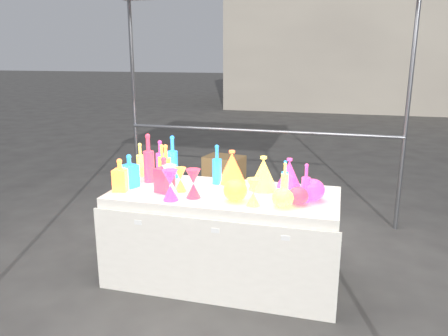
% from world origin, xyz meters
% --- Properties ---
extents(ground, '(80.00, 80.00, 0.00)m').
position_xyz_m(ground, '(0.00, 0.00, 0.00)').
color(ground, '#5C5955').
rests_on(ground, ground).
extents(display_table, '(1.84, 0.83, 0.75)m').
position_xyz_m(display_table, '(0.00, -0.01, 0.37)').
color(display_table, white).
rests_on(display_table, ground).
extents(background_building, '(14.00, 6.00, 6.00)m').
position_xyz_m(background_building, '(4.00, 14.00, 3.00)').
color(background_building, '#BBB09C').
rests_on(background_building, ground).
extents(cardboard_box_closed, '(0.60, 0.49, 0.39)m').
position_xyz_m(cardboard_box_closed, '(-0.73, 2.71, 0.20)').
color(cardboard_box_closed, '#AC804D').
rests_on(cardboard_box_closed, ground).
extents(cardboard_box_flat, '(0.69, 0.53, 0.05)m').
position_xyz_m(cardboard_box_flat, '(0.02, 2.34, 0.03)').
color(cardboard_box_flat, '#AC804D').
rests_on(cardboard_box_flat, ground).
extents(bottle_0, '(0.08, 0.08, 0.29)m').
position_xyz_m(bottle_0, '(-0.66, 0.33, 0.90)').
color(bottle_0, '#F41649').
rests_on(bottle_0, display_table).
extents(bottle_1, '(0.11, 0.11, 0.38)m').
position_xyz_m(bottle_1, '(-0.55, 0.30, 0.94)').
color(bottle_1, '#17832E').
rests_on(bottle_1, display_table).
extents(bottle_2, '(0.10, 0.10, 0.42)m').
position_xyz_m(bottle_2, '(-0.70, 0.12, 0.96)').
color(bottle_2, '#E04F17').
rests_on(bottle_2, display_table).
extents(bottle_3, '(0.11, 0.11, 0.32)m').
position_xyz_m(bottle_3, '(-0.69, 0.35, 0.91)').
color(bottle_3, '#1B579E').
rests_on(bottle_3, display_table).
extents(bottle_4, '(0.09, 0.09, 0.30)m').
position_xyz_m(bottle_4, '(-0.85, 0.27, 0.90)').
color(bottle_4, '#137A7B').
rests_on(bottle_4, display_table).
extents(bottle_6, '(0.10, 0.10, 0.32)m').
position_xyz_m(bottle_6, '(-0.57, 0.19, 0.91)').
color(bottle_6, '#F41649').
rests_on(bottle_6, display_table).
extents(bottle_7, '(0.09, 0.09, 0.34)m').
position_xyz_m(bottle_7, '(-0.12, 0.22, 0.92)').
color(bottle_7, '#17832E').
rests_on(bottle_7, display_table).
extents(decanter_0, '(0.12, 0.12, 0.27)m').
position_xyz_m(decanter_0, '(-0.81, -0.18, 0.88)').
color(decanter_0, '#F41649').
rests_on(decanter_0, display_table).
extents(decanter_1, '(0.15, 0.15, 0.29)m').
position_xyz_m(decanter_1, '(-0.46, -0.12, 0.89)').
color(decanter_1, '#E04F17').
rests_on(decanter_1, display_table).
extents(decanter_2, '(0.15, 0.15, 0.28)m').
position_xyz_m(decanter_2, '(-0.79, -0.07, 0.89)').
color(decanter_2, '#17832E').
rests_on(decanter_2, display_table).
extents(hourglass_0, '(0.13, 0.13, 0.23)m').
position_xyz_m(hourglass_0, '(-0.19, -0.19, 0.86)').
color(hourglass_0, '#E04F17').
rests_on(hourglass_0, display_table).
extents(hourglass_1, '(0.14, 0.14, 0.24)m').
position_xyz_m(hourglass_1, '(-0.34, -0.29, 0.87)').
color(hourglass_1, '#1B579E').
rests_on(hourglass_1, display_table).
extents(hourglass_2, '(0.12, 0.12, 0.20)m').
position_xyz_m(hourglass_2, '(0.29, -0.25, 0.85)').
color(hourglass_2, '#137A7B').
rests_on(hourglass_2, display_table).
extents(hourglass_3, '(0.12, 0.12, 0.23)m').
position_xyz_m(hourglass_3, '(-0.41, -0.12, 0.86)').
color(hourglass_3, '#D42A6A').
rests_on(hourglass_3, display_table).
extents(hourglass_4, '(0.11, 0.11, 0.19)m').
position_xyz_m(hourglass_4, '(-0.34, -0.06, 0.85)').
color(hourglass_4, '#F41649').
rests_on(hourglass_4, display_table).
extents(globe_0, '(0.23, 0.23, 0.15)m').
position_xyz_m(globe_0, '(0.14, -0.18, 0.82)').
color(globe_0, '#F41649').
rests_on(globe_0, display_table).
extents(globe_1, '(0.19, 0.19, 0.13)m').
position_xyz_m(globe_1, '(0.50, -0.23, 0.81)').
color(globe_1, '#137A7B').
rests_on(globe_1, display_table).
extents(globe_2, '(0.17, 0.17, 0.12)m').
position_xyz_m(globe_2, '(0.60, -0.14, 0.81)').
color(globe_2, '#E04F17').
rests_on(globe_2, display_table).
extents(globe_3, '(0.21, 0.21, 0.15)m').
position_xyz_m(globe_3, '(0.69, -0.02, 0.82)').
color(globe_3, '#1B579E').
rests_on(globe_3, display_table).
extents(lampshade_1, '(0.26, 0.26, 0.28)m').
position_xyz_m(lampshade_1, '(-0.01, 0.28, 0.89)').
color(lampshade_1, yellow).
rests_on(lampshade_1, display_table).
extents(lampshade_2, '(0.22, 0.22, 0.24)m').
position_xyz_m(lampshade_2, '(0.48, 0.28, 0.87)').
color(lampshade_2, '#1B579E').
rests_on(lampshade_2, display_table).
extents(lampshade_3, '(0.27, 0.27, 0.28)m').
position_xyz_m(lampshade_3, '(0.29, 0.15, 0.89)').
color(lampshade_3, '#137A7B').
rests_on(lampshade_3, display_table).
extents(bottle_8, '(0.07, 0.07, 0.26)m').
position_xyz_m(bottle_8, '(0.46, 0.13, 0.88)').
color(bottle_8, '#17832E').
rests_on(bottle_8, display_table).
extents(bottle_10, '(0.09, 0.09, 0.29)m').
position_xyz_m(bottle_10, '(0.64, -0.06, 0.90)').
color(bottle_10, '#1B579E').
rests_on(bottle_10, display_table).
extents(bottle_11, '(0.06, 0.06, 0.25)m').
position_xyz_m(bottle_11, '(0.47, 0.10, 0.88)').
color(bottle_11, '#137A7B').
rests_on(bottle_11, display_table).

